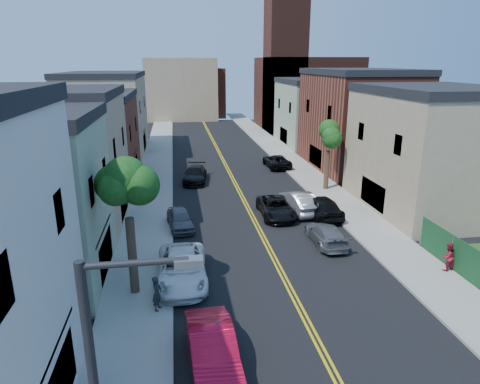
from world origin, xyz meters
name	(u,v)px	position (x,y,z in m)	size (l,w,h in m)	color
sidewalk_left	(155,169)	(-7.90, 40.00, 0.07)	(3.20, 100.00, 0.15)	gray
sidewalk_right	(296,164)	(7.90, 40.00, 0.07)	(3.20, 100.00, 0.15)	gray
curb_left	(171,169)	(-6.15, 40.00, 0.07)	(0.30, 100.00, 0.15)	gray
curb_right	(281,165)	(6.15, 40.00, 0.07)	(0.30, 100.00, 0.15)	gray
bldg_left_palegrn	(9,208)	(-14.00, 16.00, 4.25)	(9.00, 8.00, 8.50)	gray
bldg_left_tan_near	(55,163)	(-14.00, 25.00, 4.50)	(9.00, 10.00, 9.00)	#998466
bldg_left_brick	(86,142)	(-14.00, 36.00, 4.00)	(9.00, 12.00, 8.00)	brown
bldg_left_tan_far	(107,116)	(-14.00, 50.00, 4.75)	(9.00, 16.00, 9.50)	#998466
bldg_right_tan	(431,153)	(14.00, 24.00, 4.50)	(9.00, 12.00, 9.00)	#998466
bldg_right_brick	(357,122)	(14.00, 38.00, 5.00)	(9.00, 14.00, 10.00)	brown
bldg_right_palegrn	(315,114)	(14.00, 52.00, 4.25)	(9.00, 12.00, 8.50)	gray
church	(301,86)	(16.33, 67.07, 7.24)	(16.20, 14.20, 22.60)	#4C2319
backdrop_left	(181,89)	(-4.00, 82.00, 6.00)	(14.00, 8.00, 12.00)	#998466
backdrop_center	(200,93)	(0.00, 86.00, 5.00)	(10.00, 8.00, 10.00)	brown
tree_left_mid	(126,168)	(-7.88, 14.01, 6.58)	(5.20, 5.20, 9.29)	#38291C
tree_right_far	(329,127)	(7.92, 30.01, 5.76)	(4.40, 4.40, 8.03)	#38291C
red_sedan	(213,350)	(-4.50, 7.92, 0.82)	(1.73, 4.97, 1.64)	red
white_pickup	(182,268)	(-5.50, 14.90, 0.79)	(2.61, 5.65, 1.57)	white
grey_car_left	(180,219)	(-5.47, 22.62, 0.69)	(1.62, 4.04, 1.38)	#525359
black_car_left	(195,175)	(-3.80, 34.61, 0.75)	(2.09, 5.15, 1.49)	black
grey_car_right	(326,234)	(3.80, 18.51, 0.65)	(1.82, 4.48, 1.30)	#595C61
black_car_right	(320,206)	(5.05, 23.36, 0.85)	(2.00, 4.98, 1.70)	black
silver_car_right	(299,202)	(3.80, 24.67, 0.82)	(1.74, 4.98, 1.64)	#9C9FA4
dark_car_right_far	(277,161)	(5.50, 39.26, 0.70)	(2.34, 5.07, 1.41)	black
black_suv_lane	(276,208)	(1.78, 23.95, 0.70)	(2.34, 5.07, 1.41)	black
pedestrian_left	(157,293)	(-6.70, 12.15, 1.00)	(0.62, 0.40, 1.69)	#212228
pedestrian_right	(448,257)	(9.10, 13.71, 0.97)	(0.80, 0.62, 1.64)	maroon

